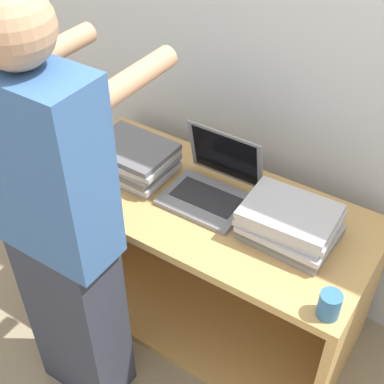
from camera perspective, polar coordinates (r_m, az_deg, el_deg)
ground_plane at (r=2.48m, az=-2.89°, el=-17.41°), size 12.00×12.00×0.00m
wall_back at (r=2.15m, az=7.73°, el=15.36°), size 8.00×0.05×2.40m
cart at (r=2.40m, az=2.17°, el=-6.41°), size 1.36×0.62×0.70m
laptop_open at (r=2.11m, az=2.12°, el=0.71°), size 0.33×0.30×0.26m
laptop_stack_left at (r=2.23m, az=-6.37°, el=3.50°), size 0.35×0.27×0.14m
laptop_stack_right at (r=1.96m, az=10.38°, el=-3.32°), size 0.35×0.26×0.14m
person at (r=1.82m, az=-13.78°, el=-4.50°), size 0.40×0.53×1.67m
mug at (r=1.76m, az=14.44°, el=-11.59°), size 0.07×0.07×0.10m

